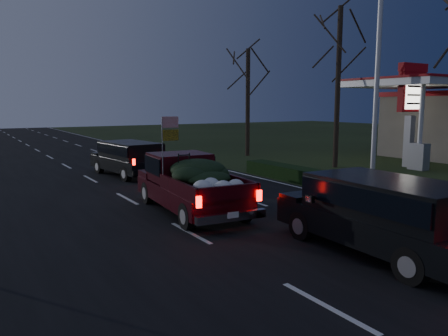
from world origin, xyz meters
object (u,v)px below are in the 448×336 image
pickup_truck (190,180)px  gas_price_pylon (412,98)px  light_pole (378,52)px  rear_suv (384,208)px  lead_suv (129,155)px

pickup_truck → gas_price_pylon: bearing=15.4°
light_pole → rear_suv: size_ratio=1.84×
lead_suv → rear_suv: (1.11, -13.71, 0.06)m
light_pole → pickup_truck: light_pole is taller
gas_price_pylon → light_pole: bearing=-155.3°
rear_suv → light_pole: bearing=43.0°
pickup_truck → lead_suv: (0.77, 7.84, -0.01)m
gas_price_pylon → pickup_truck: (-14.89, -2.84, -2.76)m
gas_price_pylon → rear_suv: gas_price_pylon is taller
gas_price_pylon → pickup_truck: bearing=-169.2°
gas_price_pylon → pickup_truck: gas_price_pylon is taller
gas_price_pylon → rear_suv: 15.89m
pickup_truck → rear_suv: 6.16m
light_pole → gas_price_pylon: bearing=24.7°
light_pole → pickup_truck: (-8.39, 0.15, -4.47)m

